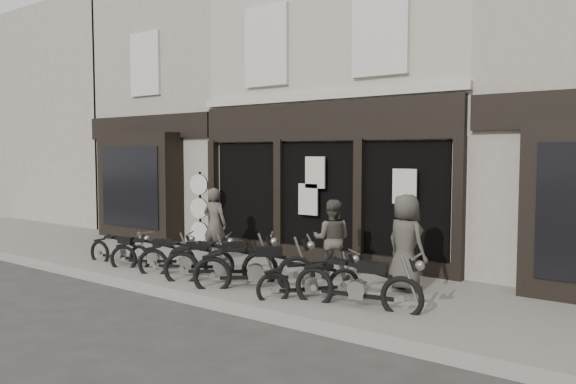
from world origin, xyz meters
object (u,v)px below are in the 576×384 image
Objects in this scene: motorcycle_1 at (154,257)px; man_right at (406,242)px; motorcycle_2 at (187,261)px; motorcycle_0 at (120,253)px; motorcycle_4 at (256,271)px; man_left at (215,224)px; man_centre at (332,239)px; motorcycle_5 at (310,283)px; motorcycle_6 at (358,288)px; advert_sign_post at (200,215)px; motorcycle_3 at (222,266)px.

man_right is (5.43, 1.53, 0.66)m from motorcycle_1.
motorcycle_0 is at bearing 151.32° from motorcycle_2.
motorcycle_4 is (4.11, 0.07, 0.08)m from motorcycle_0.
man_centre is (3.41, -0.05, -0.05)m from man_left.
motorcycle_6 is at bearing -54.20° from motorcycle_5.
motorcycle_3 is at bearing -48.72° from advert_sign_post.
advert_sign_post reaches higher than motorcycle_3.
advert_sign_post is (-3.85, 2.26, 0.64)m from motorcycle_4.
man_left is (1.41, 1.72, 0.63)m from motorcycle_0.
motorcycle_3 is 2.12m from motorcycle_5.
motorcycle_5 is (1.21, 0.09, -0.08)m from motorcycle_4.
motorcycle_5 is at bearing -32.34° from motorcycle_1.
motorcycle_2 is 1.14× the size of man_centre.
motorcycle_4 is at bearing 41.89° from man_centre.
man_right is at bearing 170.16° from man_left.
man_left is at bearing 107.10° from motorcycle_5.
motorcycle_2 is (1.12, -0.02, 0.03)m from motorcycle_1.
motorcycle_1 reaches higher than motorcycle_0.
motorcycle_5 is 2.01m from man_right.
man_right is at bearing -17.65° from advert_sign_post.
motorcycle_1 is at bearing 36.93° from man_right.
motorcycle_3 is at bearing 128.63° from man_left.
motorcycle_6 reaches higher than motorcycle_2.
man_centre is at bearing 12.32° from motorcycle_0.
advert_sign_post is (-4.56, 0.66, 0.14)m from man_centre.
man_right is at bearing -12.36° from motorcycle_2.
man_left is at bearing -25.15° from man_centre.
motorcycle_4 is 1.12× the size of man_left.
motorcycle_4 is at bearing -37.72° from motorcycle_3.
motorcycle_0 is at bearing 35.74° from man_right.
advert_sign_post is at bearing -37.24° from man_left.
motorcycle_0 is 3.20m from motorcycle_3.
man_right is (6.46, 1.67, 0.67)m from motorcycle_0.
motorcycle_3 is 1.23× the size of man_centre.
man_left reaches higher than motorcycle_4.
motorcycle_0 is 2.45m from advert_sign_post.
man_left is (0.38, 1.57, 0.62)m from motorcycle_1.
motorcycle_5 reaches higher than motorcycle_0.
motorcycle_4 reaches higher than motorcycle_2.
motorcycle_4 is (0.91, -0.03, 0.00)m from motorcycle_3.
motorcycle_3 is 0.91m from motorcycle_4.
motorcycle_6 is at bearing -38.81° from motorcycle_4.
motorcycle_4 is 2.23m from motorcycle_6.
motorcycle_4 is 1.20× the size of motorcycle_5.
motorcycle_5 is 1.03m from motorcycle_6.
motorcycle_1 is at bearing 1.20° from motorcycle_0.
motorcycle_0 is 0.87× the size of advert_sign_post.
man_centre is at bearing -2.02° from motorcycle_2.
motorcycle_3 is 1.10× the size of man_right.
man_left reaches higher than motorcycle_5.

